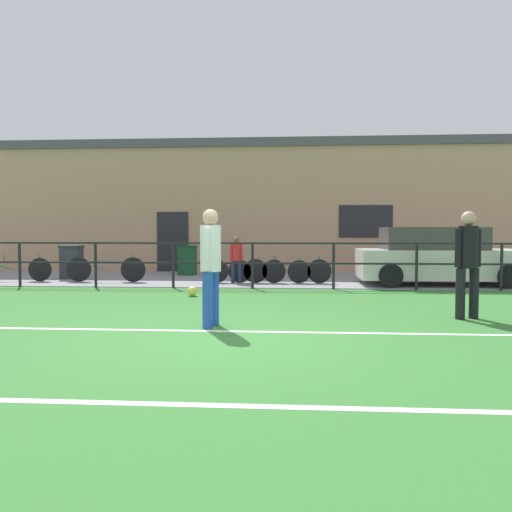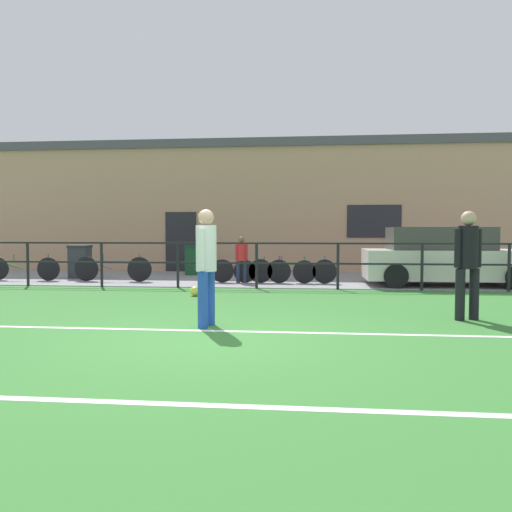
{
  "view_description": "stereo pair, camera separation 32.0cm",
  "coord_description": "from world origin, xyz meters",
  "px_view_note": "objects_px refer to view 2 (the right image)",
  "views": [
    {
      "loc": [
        0.99,
        -6.65,
        1.42
      ],
      "look_at": [
        0.3,
        2.97,
        0.96
      ],
      "focal_mm": 35.97,
      "sensor_mm": 36.0,
      "label": 1
    },
    {
      "loc": [
        1.31,
        -6.62,
        1.42
      ],
      "look_at": [
        0.3,
        2.97,
        0.96
      ],
      "focal_mm": 35.97,
      "sensor_mm": 36.0,
      "label": 2
    }
  ],
  "objects_px": {
    "parked_car_red": "(445,258)",
    "bicycle_parked_3": "(250,271)",
    "player_goalkeeper": "(468,258)",
    "trash_bin_0": "(195,260)",
    "soccer_ball_spare": "(195,291)",
    "trash_bin_1": "(80,261)",
    "player_winger": "(206,260)",
    "spectator_child": "(242,257)",
    "bicycle_parked_0": "(292,271)",
    "bicycle_parked_1": "(274,271)",
    "bicycle_parked_4": "(23,268)",
    "bicycle_parked_2": "(113,269)"
  },
  "relations": [
    {
      "from": "parked_car_red",
      "to": "bicycle_parked_3",
      "type": "bearing_deg",
      "value": 179.05
    },
    {
      "from": "player_goalkeeper",
      "to": "trash_bin_0",
      "type": "relative_size",
      "value": 1.84
    },
    {
      "from": "soccer_ball_spare",
      "to": "trash_bin_1",
      "type": "xyz_separation_m",
      "value": [
        -4.36,
        3.7,
        0.41
      ]
    },
    {
      "from": "trash_bin_0",
      "to": "soccer_ball_spare",
      "type": "bearing_deg",
      "value": -77.11
    },
    {
      "from": "player_winger",
      "to": "spectator_child",
      "type": "distance_m",
      "value": 6.34
    },
    {
      "from": "parked_car_red",
      "to": "bicycle_parked_0",
      "type": "bearing_deg",
      "value": 178.78
    },
    {
      "from": "bicycle_parked_0",
      "to": "bicycle_parked_1",
      "type": "relative_size",
      "value": 1.06
    },
    {
      "from": "bicycle_parked_3",
      "to": "bicycle_parked_0",
      "type": "bearing_deg",
      "value": -0.0
    },
    {
      "from": "bicycle_parked_0",
      "to": "soccer_ball_spare",
      "type": "bearing_deg",
      "value": -126.07
    },
    {
      "from": "player_goalkeeper",
      "to": "bicycle_parked_3",
      "type": "relative_size",
      "value": 0.8
    },
    {
      "from": "spectator_child",
      "to": "bicycle_parked_1",
      "type": "bearing_deg",
      "value": 172.92
    },
    {
      "from": "player_goalkeeper",
      "to": "soccer_ball_spare",
      "type": "xyz_separation_m",
      "value": [
        -5.02,
        2.55,
        -0.89
      ]
    },
    {
      "from": "bicycle_parked_4",
      "to": "soccer_ball_spare",
      "type": "bearing_deg",
      "value": -26.39
    },
    {
      "from": "player_winger",
      "to": "trash_bin_0",
      "type": "xyz_separation_m",
      "value": [
        -2.17,
        8.73,
        -0.49
      ]
    },
    {
      "from": "player_goalkeeper",
      "to": "bicycle_parked_2",
      "type": "distance_m",
      "value": 9.65
    },
    {
      "from": "bicycle_parked_0",
      "to": "player_winger",
      "type": "bearing_deg",
      "value": -99.53
    },
    {
      "from": "bicycle_parked_1",
      "to": "parked_car_red",
      "type": "bearing_deg",
      "value": -1.08
    },
    {
      "from": "spectator_child",
      "to": "bicycle_parked_4",
      "type": "distance_m",
      "value": 6.33
    },
    {
      "from": "spectator_child",
      "to": "bicycle_parked_1",
      "type": "height_order",
      "value": "spectator_child"
    },
    {
      "from": "soccer_ball_spare",
      "to": "bicycle_parked_4",
      "type": "distance_m",
      "value": 6.31
    },
    {
      "from": "bicycle_parked_0",
      "to": "bicycle_parked_3",
      "type": "height_order",
      "value": "bicycle_parked_0"
    },
    {
      "from": "soccer_ball_spare",
      "to": "parked_car_red",
      "type": "distance_m",
      "value": 6.63
    },
    {
      "from": "bicycle_parked_0",
      "to": "bicycle_parked_4",
      "type": "xyz_separation_m",
      "value": [
        -7.69,
        0.0,
        0.0
      ]
    },
    {
      "from": "player_winger",
      "to": "soccer_ball_spare",
      "type": "bearing_deg",
      "value": 27.81
    },
    {
      "from": "player_goalkeeper",
      "to": "trash_bin_0",
      "type": "distance_m",
      "value": 9.94
    },
    {
      "from": "player_goalkeeper",
      "to": "parked_car_red",
      "type": "height_order",
      "value": "player_goalkeeper"
    },
    {
      "from": "soccer_ball_spare",
      "to": "bicycle_parked_4",
      "type": "relative_size",
      "value": 0.1
    },
    {
      "from": "bicycle_parked_3",
      "to": "bicycle_parked_4",
      "type": "xyz_separation_m",
      "value": [
        -6.55,
        -0.0,
        0.01
      ]
    },
    {
      "from": "spectator_child",
      "to": "bicycle_parked_4",
      "type": "height_order",
      "value": "spectator_child"
    },
    {
      "from": "bicycle_parked_3",
      "to": "trash_bin_0",
      "type": "bearing_deg",
      "value": 131.16
    },
    {
      "from": "soccer_ball_spare",
      "to": "spectator_child",
      "type": "height_order",
      "value": "spectator_child"
    },
    {
      "from": "bicycle_parked_0",
      "to": "bicycle_parked_3",
      "type": "xyz_separation_m",
      "value": [
        -1.14,
        0.0,
        -0.01
      ]
    },
    {
      "from": "bicycle_parked_3",
      "to": "trash_bin_0",
      "type": "relative_size",
      "value": 2.31
    },
    {
      "from": "parked_car_red",
      "to": "trash_bin_0",
      "type": "relative_size",
      "value": 4.44
    },
    {
      "from": "spectator_child",
      "to": "trash_bin_1",
      "type": "relative_size",
      "value": 1.27
    },
    {
      "from": "trash_bin_0",
      "to": "parked_car_red",
      "type": "bearing_deg",
      "value": -18.99
    },
    {
      "from": "player_goalkeeper",
      "to": "player_winger",
      "type": "xyz_separation_m",
      "value": [
        -4.05,
        -0.99,
        0.0
      ]
    },
    {
      "from": "parked_car_red",
      "to": "bicycle_parked_1",
      "type": "bearing_deg",
      "value": 178.92
    },
    {
      "from": "parked_car_red",
      "to": "bicycle_parked_3",
      "type": "distance_m",
      "value": 5.12
    },
    {
      "from": "player_goalkeeper",
      "to": "bicycle_parked_3",
      "type": "bearing_deg",
      "value": -72.37
    },
    {
      "from": "bicycle_parked_0",
      "to": "bicycle_parked_2",
      "type": "xyz_separation_m",
      "value": [
        -5.03,
        0.0,
        0.02
      ]
    },
    {
      "from": "bicycle_parked_4",
      "to": "trash_bin_1",
      "type": "height_order",
      "value": "trash_bin_1"
    },
    {
      "from": "trash_bin_0",
      "to": "bicycle_parked_4",
      "type": "bearing_deg",
      "value": -151.79
    },
    {
      "from": "parked_car_red",
      "to": "trash_bin_0",
      "type": "bearing_deg",
      "value": 161.01
    },
    {
      "from": "player_winger",
      "to": "bicycle_parked_3",
      "type": "bearing_deg",
      "value": 13.01
    },
    {
      "from": "bicycle_parked_1",
      "to": "bicycle_parked_4",
      "type": "xyz_separation_m",
      "value": [
        -7.21,
        0.0,
        0.02
      ]
    },
    {
      "from": "bicycle_parked_2",
      "to": "trash_bin_1",
      "type": "xyz_separation_m",
      "value": [
        -1.37,
        0.9,
        0.14
      ]
    },
    {
      "from": "parked_car_red",
      "to": "bicycle_parked_3",
      "type": "height_order",
      "value": "parked_car_red"
    },
    {
      "from": "player_winger",
      "to": "bicycle_parked_4",
      "type": "bearing_deg",
      "value": 58.62
    },
    {
      "from": "trash_bin_0",
      "to": "bicycle_parked_2",
      "type": "bearing_deg",
      "value": -126.88
    }
  ]
}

